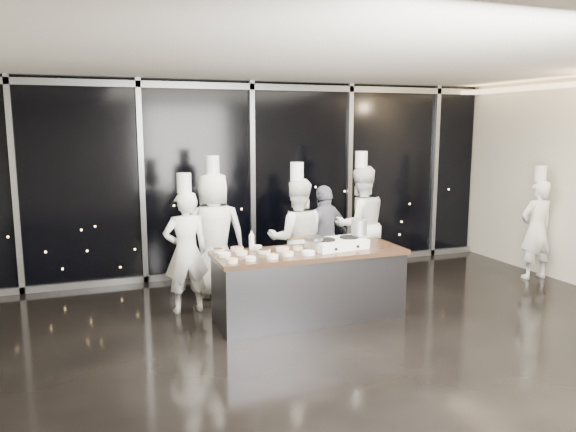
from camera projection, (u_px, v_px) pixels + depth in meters
name	position (u px, v px, depth m)	size (l,w,h in m)	color
ground	(339.00, 343.00, 6.48)	(9.00, 9.00, 0.00)	black
room_shell	(356.00, 147.00, 6.18)	(9.02, 7.02, 3.21)	#BDB7A1
window_wall	(252.00, 179.00, 9.40)	(8.90, 0.11, 3.20)	black
demo_counter	(309.00, 284.00, 7.24)	(2.46, 0.86, 0.90)	#37373C
stove	(337.00, 243.00, 7.30)	(0.77, 0.53, 0.14)	white
frying_pan	(313.00, 238.00, 7.14)	(0.46, 0.29, 0.04)	slate
stock_pot	(359.00, 227.00, 7.44)	(0.21, 0.21, 0.21)	#A9A9AB
prep_bowls	(262.00, 252.00, 6.96)	(1.36, 0.73, 0.05)	white
squeeze_bottle	(252.00, 240.00, 7.23)	(0.07, 0.07, 0.25)	white
chef_far_left	(186.00, 250.00, 7.44)	(0.61, 0.41, 1.87)	white
chef_left	(214.00, 234.00, 8.12)	(0.96, 0.68, 2.06)	white
chef_center	(297.00, 238.00, 8.06)	(0.98, 0.84, 1.97)	white
guest	(325.00, 236.00, 8.68)	(1.00, 0.71, 1.58)	#131534
chef_right	(360.00, 224.00, 8.85)	(0.90, 0.70, 2.09)	white
chef_side	(536.00, 228.00, 9.10)	(0.60, 0.41, 1.85)	white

